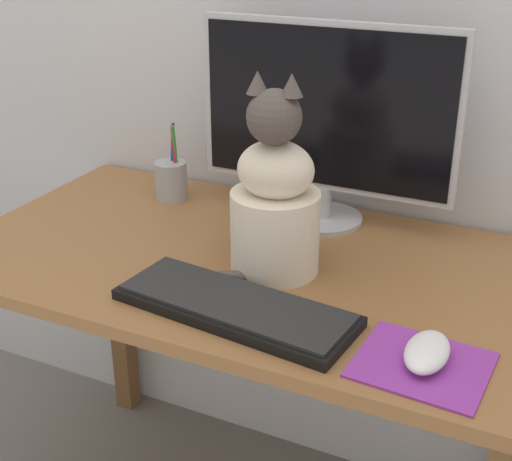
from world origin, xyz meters
The scene contains 7 objects.
desk centered at (0.00, 0.00, 0.61)m, with size 1.13×0.63×0.72m.
monitor centered at (0.07, 0.22, 0.94)m, with size 0.54×0.17×0.41m.
keyboard centered at (0.07, -0.19, 0.73)m, with size 0.42×0.19×0.02m.
mousepad_right centered at (0.38, -0.21, 0.72)m, with size 0.20×0.18×0.00m.
computer_mouse_right centered at (0.39, -0.20, 0.74)m, with size 0.06×0.11×0.03m.
cat centered at (0.07, -0.03, 0.86)m, with size 0.22×0.22×0.36m.
pen_cup centered at (-0.28, 0.19, 0.77)m, with size 0.07×0.07×0.17m.
Camera 1 is at (0.53, -1.09, 1.33)m, focal length 50.00 mm.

